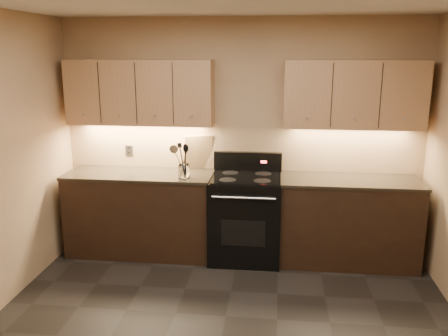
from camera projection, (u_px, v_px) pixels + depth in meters
The scene contains 13 objects.
wall_back at pixel (241, 137), 5.30m from camera, with size 4.00×0.04×2.60m, color tan.
counter_left at pixel (141, 213), 5.33m from camera, with size 1.62×0.62×0.93m.
counter_right at pixel (348, 221), 5.08m from camera, with size 1.46×0.62×0.93m.
stove at pixel (245, 216), 5.18m from camera, with size 0.76×0.68×1.14m.
upper_cab_left at pixel (140, 92), 5.16m from camera, with size 1.60×0.30×0.70m, color tan.
upper_cab_right at pixel (354, 95), 4.90m from camera, with size 1.44×0.30×0.70m, color tan.
outlet_plate at pixel (129, 150), 5.48m from camera, with size 0.09×0.01×0.12m, color #B2B5BA.
utensil_crock at pixel (184, 171), 5.02m from camera, with size 0.13×0.13×0.15m.
cutting_board at pixel (199, 152), 5.36m from camera, with size 0.31×0.02×0.39m, color tan.
wooden_spoon at pixel (181, 162), 4.98m from camera, with size 0.06×0.06×0.32m, color tan, non-canonical shape.
black_spoon at pixel (184, 160), 5.01m from camera, with size 0.06×0.06×0.35m, color black, non-canonical shape.
black_turner at pixel (185, 160), 4.97m from camera, with size 0.08×0.08×0.37m, color black, non-canonical shape.
steel_skimmer at pixel (186, 161), 4.98m from camera, with size 0.09×0.09×0.34m, color silver, non-canonical shape.
Camera 1 is at (0.41, -3.21, 2.24)m, focal length 38.00 mm.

